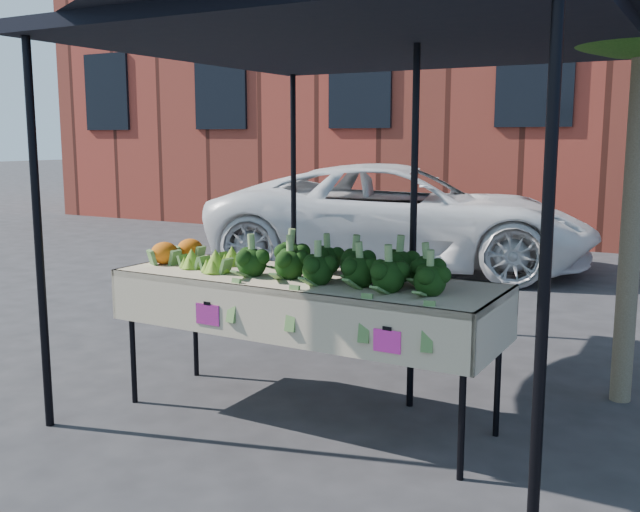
{
  "coord_description": "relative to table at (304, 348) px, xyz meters",
  "views": [
    {
      "loc": [
        2.18,
        -3.71,
        1.73
      ],
      "look_at": [
        -0.01,
        0.23,
        1.0
      ],
      "focal_mm": 40.87,
      "sensor_mm": 36.0,
      "label": 1
    }
  ],
  "objects": [
    {
      "name": "building_left",
      "position": [
        -4.99,
        11.97,
        4.05
      ],
      "size": [
        12.0,
        8.0,
        9.0
      ],
      "primitive_type": "cube",
      "color": "maroon",
      "rests_on": "ground"
    },
    {
      "name": "broccoli_heap",
      "position": [
        0.27,
        0.03,
        0.57
      ],
      "size": [
        1.36,
        0.56,
        0.25
      ],
      "primitive_type": "ellipsoid",
      "color": "black",
      "rests_on": "table"
    },
    {
      "name": "ground",
      "position": [
        0.01,
        -0.03,
        -0.45
      ],
      "size": [
        90.0,
        90.0,
        0.0
      ],
      "primitive_type": "plane",
      "color": "#242426"
    },
    {
      "name": "table",
      "position": [
        0.0,
        0.0,
        0.0
      ],
      "size": [
        2.41,
        0.83,
        0.9
      ],
      "color": "#BDAB8A",
      "rests_on": "ground"
    },
    {
      "name": "street_tree",
      "position": [
        1.69,
        1.3,
        1.5
      ],
      "size": [
        1.98,
        1.98,
        3.9
      ],
      "primitive_type": null,
      "color": "#1E4C14",
      "rests_on": "ground"
    },
    {
      "name": "cauliflower_pair",
      "position": [
        -1.04,
        0.07,
        0.54
      ],
      "size": [
        0.22,
        0.42,
        0.17
      ],
      "primitive_type": "ellipsoid",
      "color": "orange",
      "rests_on": "table"
    },
    {
      "name": "romanesco_cluster",
      "position": [
        -0.67,
        -0.01,
        0.55
      ],
      "size": [
        0.42,
        0.46,
        0.19
      ],
      "primitive_type": "ellipsoid",
      "color": "#92B338",
      "rests_on": "table"
    },
    {
      "name": "canopy",
      "position": [
        0.15,
        0.6,
        0.92
      ],
      "size": [
        3.16,
        3.16,
        2.74
      ],
      "primitive_type": null,
      "color": "black",
      "rests_on": "ground"
    },
    {
      "name": "vehicle",
      "position": [
        -1.54,
        5.21,
        2.06
      ],
      "size": [
        1.97,
        2.6,
        5.02
      ],
      "primitive_type": "imported",
      "rotation": [
        0.0,
        0.0,
        1.84
      ],
      "color": "white",
      "rests_on": "ground"
    }
  ]
}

